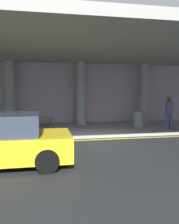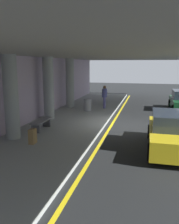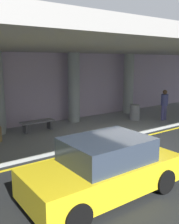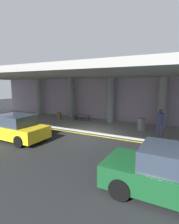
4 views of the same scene
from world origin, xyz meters
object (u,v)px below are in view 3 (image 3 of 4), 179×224
at_px(car_yellow_taxi, 104,168).
at_px(bench_metal, 37,124).
at_px(trash_bin_steel, 135,112).
at_px(traveler_with_luggage, 164,103).
at_px(support_column_center, 74,88).
at_px(support_column_right_mid, 128,84).

distance_m(car_yellow_taxi, bench_metal, 6.24).
bearing_deg(bench_metal, trash_bin_steel, -10.82).
bearing_deg(bench_metal, traveler_with_luggage, -16.79).
bearing_deg(support_column_center, car_yellow_taxi, -116.69).
relative_size(support_column_center, bench_metal, 2.28).
relative_size(support_column_center, support_column_right_mid, 1.00).
bearing_deg(trash_bin_steel, support_column_center, 151.05).
bearing_deg(traveler_with_luggage, trash_bin_steel, -179.85).
height_order(bench_metal, trash_bin_steel, trash_bin_steel).
xyz_separation_m(car_yellow_taxi, bench_metal, (0.98, 6.15, -0.21)).
relative_size(support_column_center, car_yellow_taxi, 0.89).
xyz_separation_m(support_column_right_mid, bench_metal, (-6.42, -0.60, -1.47)).
distance_m(support_column_right_mid, trash_bin_steel, 2.39).
relative_size(support_column_right_mid, trash_bin_steel, 4.29).
height_order(support_column_right_mid, bench_metal, support_column_right_mid).
height_order(support_column_center, support_column_right_mid, same).
distance_m(bench_metal, trash_bin_steel, 5.46).
relative_size(car_yellow_taxi, trash_bin_steel, 4.82).
xyz_separation_m(traveler_with_luggage, bench_metal, (-6.65, 2.01, -0.61)).
distance_m(support_column_right_mid, traveler_with_luggage, 2.76).
height_order(support_column_right_mid, traveler_with_luggage, support_column_right_mid).
bearing_deg(bench_metal, support_column_center, 14.03).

